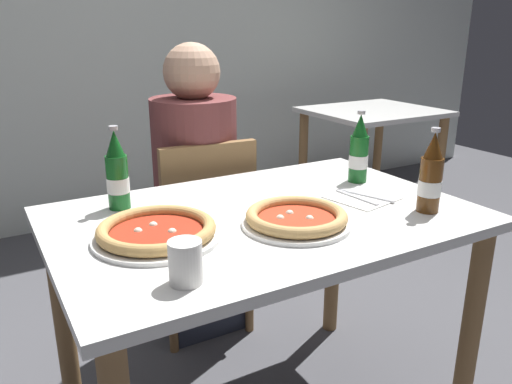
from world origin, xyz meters
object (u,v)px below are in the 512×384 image
(napkin_with_cutlery, at_px, (362,198))
(diner_seated, at_px, (197,199))
(dining_table_background, at_px, (372,133))
(dining_table_main, at_px, (264,249))
(beer_bottle_left, at_px, (117,174))
(beer_bottle_center, at_px, (359,152))
(pizza_marinara_far, at_px, (296,218))
(beer_bottle_right, at_px, (431,177))
(chair_behind_table, at_px, (201,226))
(pizza_margherita_near, at_px, (157,232))
(paper_cup, at_px, (185,262))

(napkin_with_cutlery, bearing_deg, diner_seated, 110.90)
(diner_seated, bearing_deg, dining_table_background, 22.64)
(dining_table_main, relative_size, napkin_with_cutlery, 5.64)
(dining_table_background, distance_m, napkin_with_cutlery, 1.84)
(dining_table_background, distance_m, beer_bottle_left, 2.22)
(dining_table_main, distance_m, beer_bottle_center, 0.51)
(dining_table_main, relative_size, beer_bottle_left, 4.86)
(dining_table_main, bearing_deg, dining_table_background, 39.17)
(diner_seated, distance_m, pizza_marinara_far, 0.81)
(dining_table_main, height_order, beer_bottle_right, beer_bottle_right)
(diner_seated, distance_m, dining_table_background, 1.65)
(dining_table_main, bearing_deg, beer_bottle_center, 14.20)
(pizza_marinara_far, relative_size, napkin_with_cutlery, 1.40)
(chair_behind_table, xyz_separation_m, pizza_margherita_near, (-0.40, -0.64, 0.29))
(beer_bottle_left, bearing_deg, pizza_marinara_far, -45.08)
(chair_behind_table, relative_size, pizza_marinara_far, 2.85)
(beer_bottle_left, xyz_separation_m, paper_cup, (-0.01, -0.53, -0.06))
(beer_bottle_right, bearing_deg, beer_bottle_left, 148.46)
(chair_behind_table, height_order, beer_bottle_left, beer_bottle_left)
(dining_table_background, xyz_separation_m, pizza_marinara_far, (-1.57, -1.42, 0.18))
(dining_table_main, xyz_separation_m, beer_bottle_center, (0.44, 0.11, 0.22))
(chair_behind_table, distance_m, pizza_marinara_far, 0.79)
(dining_table_main, xyz_separation_m, chair_behind_table, (0.06, 0.61, -0.15))
(beer_bottle_center, height_order, beer_bottle_right, same)
(chair_behind_table, height_order, napkin_with_cutlery, chair_behind_table)
(diner_seated, bearing_deg, chair_behind_table, -95.27)
(dining_table_background, height_order, beer_bottle_center, beer_bottle_center)
(dining_table_main, bearing_deg, pizza_marinara_far, -78.53)
(beer_bottle_right, bearing_deg, pizza_margherita_near, 165.46)
(beer_bottle_left, bearing_deg, dining_table_background, 28.26)
(beer_bottle_center, xyz_separation_m, paper_cup, (-0.80, -0.39, -0.06))
(pizza_marinara_far, relative_size, beer_bottle_left, 1.21)
(diner_seated, relative_size, pizza_margherita_near, 3.68)
(dining_table_main, xyz_separation_m, paper_cup, (-0.36, -0.28, 0.16))
(pizza_marinara_far, height_order, beer_bottle_right, beer_bottle_right)
(chair_behind_table, xyz_separation_m, pizza_marinara_far, (-0.04, -0.74, 0.29))
(chair_behind_table, xyz_separation_m, paper_cup, (-0.42, -0.89, 0.32))
(dining_table_background, bearing_deg, paper_cup, -141.06)
(pizza_marinara_far, relative_size, beer_bottle_center, 1.21)
(chair_behind_table, bearing_deg, dining_table_main, 88.01)
(pizza_marinara_far, xyz_separation_m, paper_cup, (-0.38, -0.15, 0.03))
(pizza_margherita_near, distance_m, beer_bottle_center, 0.79)
(dining_table_background, relative_size, beer_bottle_left, 3.24)
(chair_behind_table, bearing_deg, napkin_with_cutlery, 116.49)
(dining_table_main, height_order, paper_cup, paper_cup)
(pizza_margherita_near, relative_size, beer_bottle_left, 1.33)
(dining_table_background, bearing_deg, napkin_with_cutlery, -133.30)
(pizza_margherita_near, relative_size, pizza_marinara_far, 1.10)
(beer_bottle_left, bearing_deg, pizza_margherita_near, -86.42)
(pizza_margherita_near, bearing_deg, pizza_marinara_far, -15.46)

